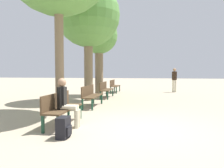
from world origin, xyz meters
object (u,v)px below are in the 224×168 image
object	(u,v)px
person_seated	(66,101)
pedestrian_near	(174,78)
bench_row_2	(105,88)
bench_row_3	(114,85)
bench_row_1	(91,94)
bench_row_0	(61,106)
tree_row_1	(88,16)
tree_row_2	(99,37)
backpack	(64,128)

from	to	relation	value
person_seated	pedestrian_near	xyz separation A→B (m)	(3.84, 10.19, 0.28)
bench_row_2	bench_row_3	size ratio (longest dim) A/B	1.00
bench_row_1	pedestrian_near	distance (m)	8.05
bench_row_2	bench_row_0	bearing A→B (deg)	-90.00
tree_row_1	person_seated	xyz separation A→B (m)	(0.84, -5.14, -3.44)
person_seated	bench_row_1	bearing A→B (deg)	93.98
bench_row_3	bench_row_0	bearing A→B (deg)	-90.00
bench_row_3	tree_row_2	size ratio (longest dim) A/B	0.37
person_seated	backpack	xyz separation A→B (m)	(0.28, -0.90, -0.45)
bench_row_0	tree_row_1	distance (m)	6.17
bench_row_3	backpack	world-z (taller)	bench_row_3
backpack	pedestrian_near	world-z (taller)	pedestrian_near
bench_row_2	bench_row_3	xyz separation A→B (m)	(0.00, 3.07, 0.00)
tree_row_2	backpack	distance (m)	9.07
tree_row_2	backpack	world-z (taller)	tree_row_2
bench_row_1	tree_row_2	size ratio (longest dim) A/B	0.37
person_seated	pedestrian_near	world-z (taller)	pedestrian_near
backpack	pedestrian_near	distance (m)	11.67
tree_row_1	tree_row_2	xyz separation A→B (m)	(-0.00, 2.35, -0.67)
bench_row_2	tree_row_1	distance (m)	3.85
bench_row_1	bench_row_2	world-z (taller)	same
bench_row_0	bench_row_1	bearing A→B (deg)	90.00
pedestrian_near	tree_row_1	bearing A→B (deg)	-132.89
bench_row_3	person_seated	distance (m)	9.40
bench_row_0	tree_row_2	size ratio (longest dim) A/B	0.37
bench_row_1	person_seated	world-z (taller)	person_seated
bench_row_1	tree_row_2	world-z (taller)	tree_row_2
tree_row_1	bench_row_2	bearing A→B (deg)	62.39
person_seated	bench_row_0	bearing A→B (deg)	142.00
bench_row_2	pedestrian_near	xyz separation A→B (m)	(4.07, 3.87, 0.44)
bench_row_3	pedestrian_near	distance (m)	4.17
bench_row_1	pedestrian_near	world-z (taller)	pedestrian_near
bench_row_0	person_seated	bearing A→B (deg)	-38.00
tree_row_1	pedestrian_near	size ratio (longest dim) A/B	3.45
bench_row_2	bench_row_3	world-z (taller)	same
bench_row_2	backpack	world-z (taller)	bench_row_2
backpack	pedestrian_near	bearing A→B (deg)	72.21
bench_row_1	person_seated	bearing A→B (deg)	-86.02
bench_row_0	tree_row_1	bearing A→B (deg)	97.06
person_seated	bench_row_3	bearing A→B (deg)	91.38
tree_row_2	backpack	bearing A→B (deg)	-82.36
bench_row_0	person_seated	xyz separation A→B (m)	(0.23, -0.18, 0.17)
person_seated	tree_row_2	bearing A→B (deg)	96.41
bench_row_2	pedestrian_near	world-z (taller)	pedestrian_near
bench_row_3	pedestrian_near	size ratio (longest dim) A/B	1.05
tree_row_1	tree_row_2	distance (m)	2.44
bench_row_0	backpack	distance (m)	1.23
bench_row_2	tree_row_2	bearing A→B (deg)	117.68
tree_row_2	bench_row_1	bearing A→B (deg)	-81.75
bench_row_1	person_seated	xyz separation A→B (m)	(0.23, -3.25, 0.17)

